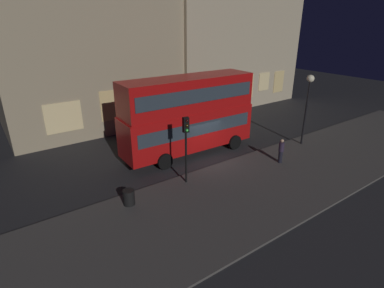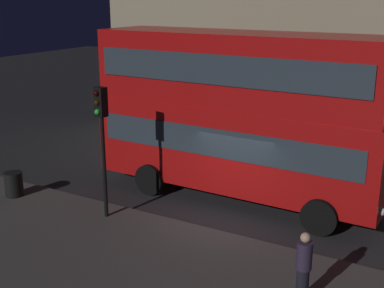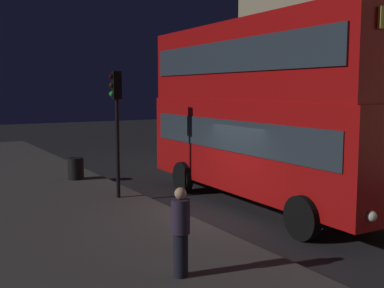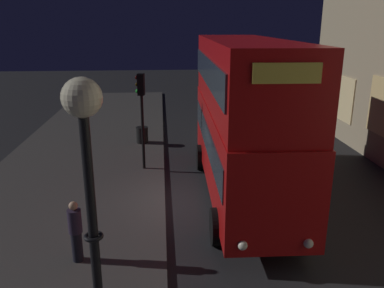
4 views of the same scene
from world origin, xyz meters
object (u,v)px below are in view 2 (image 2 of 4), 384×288
at_px(traffic_light_near_kerb, 102,125).
at_px(litter_bin, 14,184).
at_px(pedestrian, 304,267).
at_px(double_decker_bus, 238,109).

xyz_separation_m(traffic_light_near_kerb, litter_bin, (-3.71, -0.22, -2.44)).
height_order(traffic_light_near_kerb, litter_bin, traffic_light_near_kerb).
bearing_deg(litter_bin, pedestrian, -6.66).
distance_m(double_decker_bus, litter_bin, 7.84).
relative_size(double_decker_bus, litter_bin, 12.00).
height_order(pedestrian, litter_bin, pedestrian).
bearing_deg(litter_bin, double_decker_bus, 30.88).
xyz_separation_m(double_decker_bus, litter_bin, (-6.37, -3.81, -2.52)).
height_order(double_decker_bus, litter_bin, double_decker_bus).
bearing_deg(traffic_light_near_kerb, pedestrian, -3.96).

